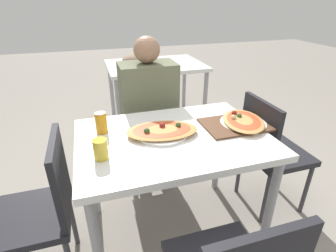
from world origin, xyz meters
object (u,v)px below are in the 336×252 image
chair_side_right (270,149)px  soda_can (101,123)px  chair_far_seated (147,123)px  dining_table (173,148)px  pizza_main (162,131)px  person_seated (149,103)px  chair_side_left (42,207)px  pizza_second (243,121)px  drink_glass (101,149)px

chair_side_right → soda_can: (-1.11, 0.11, 0.31)m
chair_far_seated → chair_side_right: bearing=137.9°
chair_far_seated → chair_side_right: same height
dining_table → soda_can: soda_can is taller
pizza_main → chair_side_right: bearing=0.8°
person_seated → soda_can: person_seated is taller
chair_far_seated → soda_can: size_ratio=6.90×
chair_side_left → chair_side_right: (1.46, 0.14, 0.00)m
person_seated → chair_far_seated: bearing=-90.0°
chair_side_right → pizza_second: chair_side_right is taller
chair_far_seated → chair_side_right: 0.99m
dining_table → pizza_main: pizza_main is taller
chair_side_left → chair_side_right: bearing=-84.5°
chair_side_left → chair_side_right: 1.47m
dining_table → chair_side_left: bearing=-172.8°
chair_side_left → drink_glass: (0.32, -0.03, 0.30)m
pizza_main → drink_glass: 0.39m
chair_far_seated → drink_glass: 0.97m
person_seated → soda_can: bearing=49.3°
soda_can → pizza_second: bearing=-9.7°
dining_table → soda_can: bearing=157.6°
chair_side_left → drink_glass: bearing=-94.7°
dining_table → chair_side_right: 0.75m
chair_side_right → chair_far_seated: bearing=-132.1°
drink_glass → soda_can: bearing=84.9°
pizza_main → drink_glass: drink_glass is taller
drink_glass → chair_side_right: bearing=8.3°
chair_side_left → pizza_second: chair_side_left is taller
dining_table → chair_far_seated: size_ratio=1.25×
chair_far_seated → pizza_main: size_ratio=1.99×
soda_can → drink_glass: size_ratio=1.20×
chair_side_right → soda_can: 1.16m
chair_side_left → person_seated: 1.03m
person_seated → pizza_main: bearing=84.6°
person_seated → drink_glass: 0.83m
drink_glass → pizza_second: drink_glass is taller
person_seated → pizza_second: (0.46, -0.58, 0.05)m
dining_table → drink_glass: 0.44m
chair_side_left → chair_side_right: size_ratio=1.00×
chair_far_seated → person_seated: bearing=90.0°
soda_can → drink_glass: soda_can is taller
chair_side_right → person_seated: 0.94m
chair_side_right → pizza_second: bearing=-82.9°
person_seated → chair_side_left: bearing=43.5°
person_seated → pizza_second: size_ratio=2.95×
chair_far_seated → person_seated: size_ratio=0.72×
chair_side_right → soda_can: size_ratio=6.90×
dining_table → chair_far_seated: bearing=90.1°
chair_side_left → soda_can: soda_can is taller
dining_table → chair_far_seated: 0.73m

